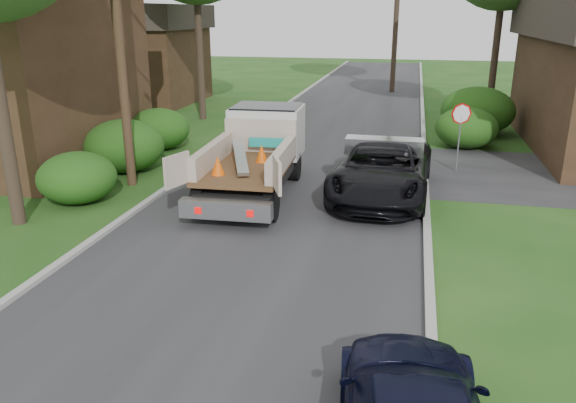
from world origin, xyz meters
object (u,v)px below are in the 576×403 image
at_px(utility_pole, 117,23).
at_px(black_pickup, 382,169).
at_px(house_left_far, 139,53).
at_px(flatbed_truck, 260,146).
at_px(stop_sign, 460,123).

relative_size(utility_pole, black_pickup, 1.63).
bearing_deg(house_left_far, flatbed_truck, -53.01).
bearing_deg(utility_pole, house_left_far, 115.23).
distance_m(stop_sign, flatbed_truck, 7.24).
xyz_separation_m(house_left_far, black_pickup, (16.22, -16.41, -2.20)).
bearing_deg(house_left_far, stop_sign, -34.81).
bearing_deg(black_pickup, stop_sign, 56.65).
bearing_deg(flatbed_truck, utility_pole, -172.18).
xyz_separation_m(utility_pole, black_pickup, (8.20, 0.61, -4.32)).
distance_m(stop_sign, house_left_far, 22.81).
relative_size(stop_sign, black_pickup, 0.40).
bearing_deg(utility_pole, stop_sign, 20.62).
xyz_separation_m(utility_pole, house_left_far, (-8.02, 17.02, -2.12)).
distance_m(house_left_far, black_pickup, 23.18).
relative_size(utility_pole, flatbed_truck, 1.50).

